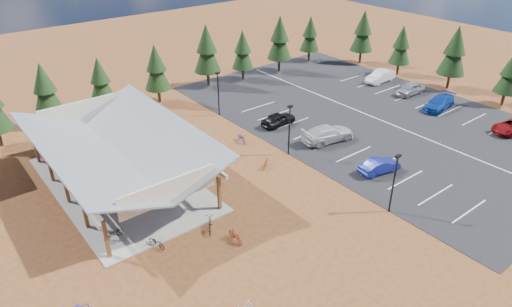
% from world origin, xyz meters
% --- Properties ---
extents(ground, '(140.00, 140.00, 0.00)m').
position_xyz_m(ground, '(0.00, 0.00, 0.00)').
color(ground, '#5D2D18').
rests_on(ground, ground).
extents(asphalt_lot, '(27.00, 44.00, 0.04)m').
position_xyz_m(asphalt_lot, '(18.50, 3.00, 0.02)').
color(asphalt_lot, black).
rests_on(asphalt_lot, ground).
extents(concrete_pad, '(10.60, 18.60, 0.10)m').
position_xyz_m(concrete_pad, '(-10.00, 7.00, 0.05)').
color(concrete_pad, gray).
rests_on(concrete_pad, ground).
extents(bike_pavilion, '(11.65, 19.40, 4.97)m').
position_xyz_m(bike_pavilion, '(-10.00, 7.00, 3.82)').
color(bike_pavilion, '#563318').
rests_on(bike_pavilion, concrete_pad).
extents(lamp_post_0, '(0.50, 0.25, 5.14)m').
position_xyz_m(lamp_post_0, '(5.00, -10.00, 2.98)').
color(lamp_post_0, black).
rests_on(lamp_post_0, ground).
extents(lamp_post_1, '(0.50, 0.25, 5.14)m').
position_xyz_m(lamp_post_1, '(5.00, 2.00, 2.98)').
color(lamp_post_1, black).
rests_on(lamp_post_1, ground).
extents(lamp_post_2, '(0.50, 0.25, 5.14)m').
position_xyz_m(lamp_post_2, '(5.00, 14.00, 2.98)').
color(lamp_post_2, black).
rests_on(lamp_post_2, ground).
extents(trash_bin_0, '(0.60, 0.60, 0.90)m').
position_xyz_m(trash_bin_0, '(-5.20, 3.96, 0.45)').
color(trash_bin_0, '#472B19').
rests_on(trash_bin_0, ground).
extents(trash_bin_1, '(0.60, 0.60, 0.90)m').
position_xyz_m(trash_bin_1, '(-1.88, 4.84, 0.45)').
color(trash_bin_1, '#472B19').
rests_on(trash_bin_1, ground).
extents(pine_2, '(3.10, 3.10, 7.23)m').
position_xyz_m(pine_2, '(-11.05, 22.80, 4.41)').
color(pine_2, '#382314').
rests_on(pine_2, ground).
extents(pine_3, '(2.86, 2.86, 6.65)m').
position_xyz_m(pine_3, '(-5.06, 22.86, 4.06)').
color(pine_3, '#382314').
rests_on(pine_3, ground).
extents(pine_4, '(3.11, 3.11, 7.24)m').
position_xyz_m(pine_4, '(1.45, 21.81, 4.42)').
color(pine_4, '#382314').
rests_on(pine_4, ground).
extents(pine_5, '(3.53, 3.53, 8.23)m').
position_xyz_m(pine_5, '(9.35, 22.96, 5.02)').
color(pine_5, '#382314').
rests_on(pine_5, ground).
extents(pine_6, '(2.96, 2.96, 6.89)m').
position_xyz_m(pine_6, '(14.46, 22.02, 4.20)').
color(pine_6, '#382314').
rests_on(pine_6, ground).
extents(pine_7, '(3.45, 3.45, 8.03)m').
position_xyz_m(pine_7, '(20.67, 21.59, 4.90)').
color(pine_7, '#382314').
rests_on(pine_7, ground).
extents(pine_8, '(2.95, 2.95, 6.86)m').
position_xyz_m(pine_8, '(27.62, 22.55, 4.19)').
color(pine_8, '#382314').
rests_on(pine_8, ground).
extents(pine_10, '(2.84, 2.84, 6.62)m').
position_xyz_m(pine_10, '(33.78, -4.75, 4.04)').
color(pine_10, '#382314').
rests_on(pine_10, ground).
extents(pine_11, '(3.56, 3.56, 8.30)m').
position_xyz_m(pine_11, '(33.65, 2.52, 5.07)').
color(pine_11, '#382314').
rests_on(pine_11, ground).
extents(pine_12, '(3.00, 3.00, 6.98)m').
position_xyz_m(pine_12, '(33.08, 10.07, 4.26)').
color(pine_12, '#382314').
rests_on(pine_12, ground).
extents(pine_13, '(3.39, 3.39, 7.91)m').
position_xyz_m(pine_13, '(33.13, 17.01, 4.83)').
color(pine_13, '#382314').
rests_on(pine_13, ground).
extents(bike_0, '(1.59, 0.72, 0.80)m').
position_xyz_m(bike_0, '(-13.61, 0.27, 0.50)').
color(bike_0, black).
rests_on(bike_0, concrete_pad).
extents(bike_1, '(1.82, 0.93, 1.05)m').
position_xyz_m(bike_1, '(-12.94, 4.01, 0.63)').
color(bike_1, gray).
rests_on(bike_1, concrete_pad).
extents(bike_2, '(1.82, 0.82, 0.92)m').
position_xyz_m(bike_2, '(-11.13, 7.24, 0.56)').
color(bike_2, '#1E4E9B').
rests_on(bike_2, concrete_pad).
extents(bike_3, '(1.87, 0.97, 1.08)m').
position_xyz_m(bike_3, '(-13.57, 14.80, 0.64)').
color(bike_3, maroon).
rests_on(bike_3, concrete_pad).
extents(bike_4, '(1.94, 0.93, 0.98)m').
position_xyz_m(bike_4, '(-7.18, 2.48, 0.59)').
color(bike_4, black).
rests_on(bike_4, concrete_pad).
extents(bike_5, '(1.72, 0.64, 1.01)m').
position_xyz_m(bike_5, '(-6.43, 4.72, 0.60)').
color(bike_5, gray).
rests_on(bike_5, concrete_pad).
extents(bike_6, '(1.65, 0.96, 0.82)m').
position_xyz_m(bike_6, '(-7.28, 10.42, 0.51)').
color(bike_6, navy).
rests_on(bike_6, concrete_pad).
extents(bike_7, '(1.61, 0.55, 0.95)m').
position_xyz_m(bike_7, '(-6.75, 13.02, 0.58)').
color(bike_7, maroon).
rests_on(bike_7, concrete_pad).
extents(bike_8, '(0.94, 1.63, 0.81)m').
position_xyz_m(bike_8, '(-11.51, -2.43, 0.40)').
color(bike_8, black).
rests_on(bike_8, ground).
extents(bike_11, '(0.52, 1.65, 0.99)m').
position_xyz_m(bike_11, '(-6.76, -5.38, 0.49)').
color(bike_11, '#A12117').
rests_on(bike_11, ground).
extents(bike_12, '(1.56, 1.91, 0.98)m').
position_xyz_m(bike_12, '(-7.48, -3.12, 0.49)').
color(bike_12, black).
rests_on(bike_12, ground).
extents(bike_14, '(1.01, 1.94, 0.97)m').
position_xyz_m(bike_14, '(3.00, 6.98, 0.49)').
color(bike_14, navy).
rests_on(bike_14, ground).
extents(bike_15, '(1.42, 1.21, 0.88)m').
position_xyz_m(bike_15, '(1.63, 1.41, 0.44)').
color(bike_15, maroon).
rests_on(bike_15, ground).
extents(bike_16, '(1.72, 0.61, 0.90)m').
position_xyz_m(bike_16, '(-5.11, 3.45, 0.45)').
color(bike_16, black).
rests_on(bike_16, ground).
extents(car_1, '(4.21, 2.12, 1.32)m').
position_xyz_m(car_1, '(9.17, -5.68, 0.70)').
color(car_1, navy).
rests_on(car_1, asphalt_lot).
extents(car_3, '(6.00, 3.25, 1.65)m').
position_xyz_m(car_3, '(10.05, 1.61, 0.87)').
color(car_3, '#B3B3B3').
rests_on(car_3, asphalt_lot).
extents(car_4, '(4.25, 1.90, 1.42)m').
position_xyz_m(car_4, '(8.58, 7.65, 0.75)').
color(car_4, black).
rests_on(car_4, asphalt_lot).
extents(car_7, '(5.43, 2.85, 1.50)m').
position_xyz_m(car_7, '(26.51, -0.72, 0.79)').
color(car_7, navy).
rests_on(car_7, asphalt_lot).
extents(car_8, '(4.47, 1.92, 1.50)m').
position_xyz_m(car_8, '(27.82, 4.24, 0.79)').
color(car_8, gray).
rests_on(car_8, asphalt_lot).
extents(car_9, '(4.93, 1.94, 1.60)m').
position_xyz_m(car_9, '(28.58, 9.56, 0.84)').
color(car_9, white).
rests_on(car_9, asphalt_lot).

